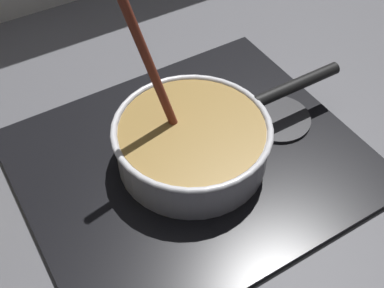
# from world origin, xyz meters

# --- Properties ---
(ground) EXTENTS (2.40, 1.60, 0.04)m
(ground) POSITION_xyz_m (0.00, 0.00, -0.02)
(ground) COLOR #4C4C51
(hob_plate) EXTENTS (0.56, 0.48, 0.01)m
(hob_plate) POSITION_xyz_m (-0.01, 0.19, 0.01)
(hob_plate) COLOR black
(hob_plate) RESTS_ON ground
(burner_ring) EXTENTS (0.20, 0.20, 0.01)m
(burner_ring) POSITION_xyz_m (-0.01, 0.19, 0.02)
(burner_ring) COLOR #592D0C
(burner_ring) RESTS_ON hob_plate
(spare_burner) EXTENTS (0.12, 0.12, 0.01)m
(spare_burner) POSITION_xyz_m (0.17, 0.19, 0.01)
(spare_burner) COLOR #262628
(spare_burner) RESTS_ON hob_plate
(cooking_pan) EXTENTS (0.43, 0.26, 0.33)m
(cooking_pan) POSITION_xyz_m (-0.01, 0.19, 0.05)
(cooking_pan) COLOR silver
(cooking_pan) RESTS_ON hob_plate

